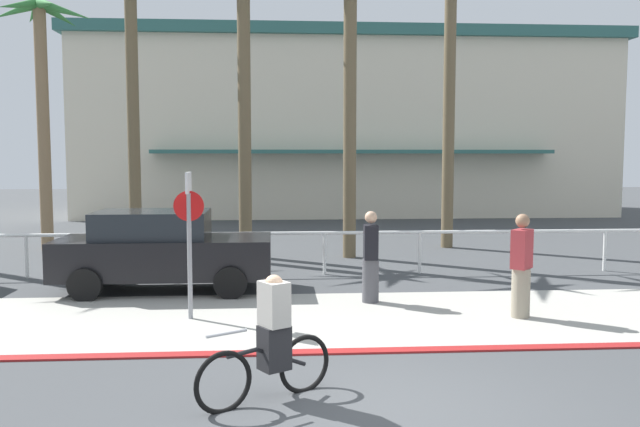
% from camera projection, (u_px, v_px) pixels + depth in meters
% --- Properties ---
extents(ground_plane, '(80.00, 80.00, 0.00)m').
position_uv_depth(ground_plane, '(320.00, 264.00, 17.34)').
color(ground_plane, '#424447').
extents(sidewalk_strip, '(44.00, 4.00, 0.02)m').
position_uv_depth(sidewalk_strip, '(343.00, 318.00, 11.57)').
color(sidewalk_strip, '#ADAAA0').
rests_on(sidewalk_strip, ground).
extents(curb_paint, '(44.00, 0.24, 0.03)m').
position_uv_depth(curb_paint, '(358.00, 351.00, 9.59)').
color(curb_paint, maroon).
rests_on(curb_paint, ground).
extents(building_backdrop, '(25.37, 9.51, 8.56)m').
position_uv_depth(building_backdrop, '(343.00, 126.00, 33.06)').
color(building_backdrop, beige).
rests_on(building_backdrop, ground).
extents(rail_fence, '(27.79, 0.08, 1.04)m').
position_uv_depth(rail_fence, '(325.00, 240.00, 15.77)').
color(rail_fence, white).
rests_on(rail_fence, ground).
extents(stop_sign_bike_lane, '(0.52, 0.56, 2.56)m').
position_uv_depth(stop_sign_bike_lane, '(189.00, 224.00, 11.34)').
color(stop_sign_bike_lane, gray).
rests_on(stop_sign_bike_lane, ground).
extents(palm_tree_1, '(2.91, 2.97, 7.43)m').
position_uv_depth(palm_tree_1, '(42.00, 70.00, 19.48)').
color(palm_tree_1, '#846B4C').
rests_on(palm_tree_1, ground).
extents(palm_tree_2, '(3.27, 3.44, 8.65)m').
position_uv_depth(palm_tree_2, '(130.00, 32.00, 19.44)').
color(palm_tree_2, brown).
rests_on(palm_tree_2, ground).
extents(palm_tree_3, '(2.80, 3.74, 8.18)m').
position_uv_depth(palm_tree_3, '(243.00, 38.00, 18.12)').
color(palm_tree_3, brown).
rests_on(palm_tree_3, ground).
extents(palm_tree_4, '(3.53, 3.34, 8.11)m').
position_uv_depth(palm_tree_4, '(350.00, 39.00, 17.98)').
color(palm_tree_4, brown).
rests_on(palm_tree_4, ground).
extents(palm_tree_5, '(2.74, 3.40, 9.90)m').
position_uv_depth(palm_tree_5, '(450.00, 15.00, 19.90)').
color(palm_tree_5, brown).
rests_on(palm_tree_5, ground).
extents(car_black_1, '(4.40, 2.02, 1.69)m').
position_uv_depth(car_black_1, '(162.00, 250.00, 13.83)').
color(car_black_1, black).
rests_on(car_black_1, ground).
extents(cyclist_black_0, '(1.57, 1.02, 1.50)m').
position_uv_depth(cyclist_black_0, '(271.00, 341.00, 7.68)').
color(cyclist_black_0, black).
rests_on(cyclist_black_0, ground).
extents(pedestrian_0, '(0.46, 0.47, 1.84)m').
position_uv_depth(pedestrian_0, '(521.00, 270.00, 11.51)').
color(pedestrian_0, gray).
rests_on(pedestrian_0, ground).
extents(pedestrian_1, '(0.34, 0.41, 1.78)m').
position_uv_depth(pedestrian_1, '(371.00, 260.00, 12.71)').
color(pedestrian_1, '#4C4C51').
rests_on(pedestrian_1, ground).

